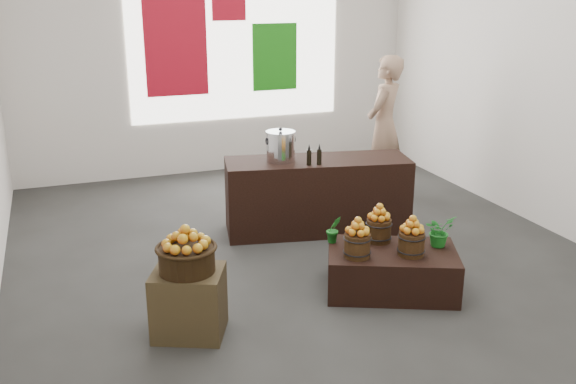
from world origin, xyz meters
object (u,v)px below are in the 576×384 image
object	(u,v)px
stock_pot_left	(281,147)
crate	(189,302)
wicker_basket	(187,259)
display_table	(392,270)
counter	(317,195)
shopper	(384,126)

from	to	relation	value
stock_pot_left	crate	bearing A→B (deg)	-127.90
wicker_basket	display_table	world-z (taller)	wicker_basket
crate	counter	bearing A→B (deg)	43.67
crate	wicker_basket	xyz separation A→B (m)	(0.00, 0.00, 0.38)
stock_pot_left	shopper	world-z (taller)	shopper
display_table	counter	xyz separation A→B (m)	(-0.05, 1.69, 0.22)
crate	display_table	distance (m)	1.95
wicker_basket	counter	bearing A→B (deg)	43.67
counter	stock_pot_left	world-z (taller)	stock_pot_left
wicker_basket	counter	size ratio (longest dim) A/B	0.22
wicker_basket	counter	distance (m)	2.63
display_table	stock_pot_left	distance (m)	2.01
crate	counter	distance (m)	2.62
crate	shopper	xyz separation A→B (m)	(3.29, 2.82, 0.66)
crate	wicker_basket	size ratio (longest dim) A/B	1.25
display_table	stock_pot_left	size ratio (longest dim) A/B	3.66
crate	display_table	size ratio (longest dim) A/B	0.48
crate	display_table	xyz separation A→B (m)	(1.94, 0.11, -0.08)
wicker_basket	crate	bearing A→B (deg)	0.00
crate	display_table	world-z (taller)	crate
crate	stock_pot_left	bearing A→B (deg)	52.10
crate	wicker_basket	world-z (taller)	wicker_basket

